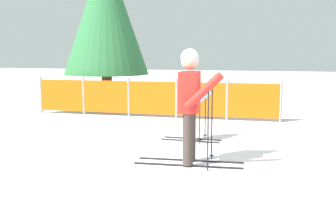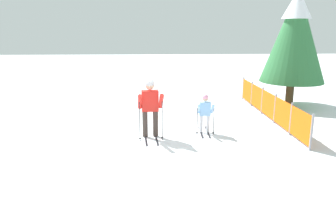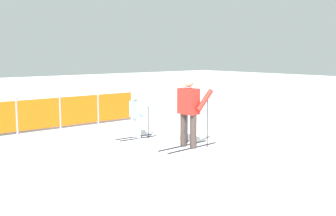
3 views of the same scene
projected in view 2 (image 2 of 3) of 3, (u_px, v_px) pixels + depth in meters
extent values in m
plane|color=white|center=(143.00, 138.00, 9.40)|extent=(60.00, 60.00, 0.00)
cube|color=black|center=(156.00, 136.00, 9.53)|extent=(1.59, 0.16, 0.02)
cube|color=black|center=(145.00, 136.00, 9.49)|extent=(1.59, 0.16, 0.02)
cylinder|color=#3F332D|center=(156.00, 123.00, 9.44)|extent=(0.15, 0.15, 0.75)
cylinder|color=#3F332D|center=(145.00, 124.00, 9.40)|extent=(0.15, 0.15, 0.75)
cube|color=red|center=(150.00, 101.00, 9.26)|extent=(0.30, 0.49, 0.59)
cylinder|color=red|center=(161.00, 101.00, 9.08)|extent=(0.52, 0.15, 0.50)
cylinder|color=red|center=(140.00, 102.00, 9.01)|extent=(0.52, 0.15, 0.50)
sphere|color=#D8AD8C|center=(150.00, 85.00, 9.15)|extent=(0.25, 0.25, 0.25)
sphere|color=silver|center=(150.00, 84.00, 9.14)|extent=(0.26, 0.26, 0.26)
cylinder|color=black|center=(162.00, 120.00, 9.12)|extent=(0.02, 0.02, 1.17)
cylinder|color=black|center=(162.00, 138.00, 9.24)|extent=(0.07, 0.07, 0.01)
cylinder|color=black|center=(140.00, 120.00, 9.05)|extent=(0.02, 0.02, 1.17)
cylinder|color=black|center=(140.00, 138.00, 9.17)|extent=(0.07, 0.07, 0.01)
cube|color=black|center=(208.00, 132.00, 9.88)|extent=(1.10, 0.09, 0.02)
cube|color=black|center=(201.00, 132.00, 9.88)|extent=(1.10, 0.09, 0.02)
cylinder|color=silver|center=(208.00, 124.00, 9.82)|extent=(0.10, 0.10, 0.52)
cylinder|color=silver|center=(201.00, 124.00, 9.82)|extent=(0.10, 0.10, 0.52)
cube|color=#8CBFF2|center=(205.00, 109.00, 9.71)|extent=(0.20, 0.33, 0.41)
cylinder|color=#8CBFF2|center=(213.00, 109.00, 9.55)|extent=(0.37, 0.10, 0.34)
cylinder|color=#8CBFF2|center=(199.00, 109.00, 9.55)|extent=(0.37, 0.10, 0.34)
sphere|color=#D8AD8C|center=(205.00, 98.00, 9.63)|extent=(0.17, 0.17, 0.17)
sphere|color=pink|center=(205.00, 97.00, 9.62)|extent=(0.18, 0.18, 0.18)
cylinder|color=black|center=(214.00, 121.00, 9.59)|extent=(0.02, 0.02, 0.81)
cylinder|color=black|center=(213.00, 133.00, 9.67)|extent=(0.07, 0.07, 0.01)
cylinder|color=black|center=(197.00, 122.00, 9.58)|extent=(0.02, 0.02, 0.81)
cylinder|color=black|center=(197.00, 133.00, 9.66)|extent=(0.07, 0.07, 0.01)
cylinder|color=gray|center=(243.00, 88.00, 14.37)|extent=(0.06, 0.06, 0.98)
cylinder|color=gray|center=(252.00, 94.00, 13.16)|extent=(0.06, 0.06, 0.98)
cylinder|color=gray|center=(262.00, 101.00, 11.95)|extent=(0.06, 0.06, 0.98)
cylinder|color=gray|center=(275.00, 109.00, 10.74)|extent=(0.06, 0.06, 0.98)
cylinder|color=gray|center=(291.00, 119.00, 9.53)|extent=(0.06, 0.06, 0.98)
cylinder|color=gray|center=(312.00, 132.00, 8.32)|extent=(0.06, 0.06, 0.98)
cube|color=#F7590D|center=(247.00, 91.00, 13.77)|extent=(1.25, 0.04, 0.82)
cube|color=#F7590D|center=(257.00, 97.00, 12.56)|extent=(1.25, 0.04, 0.82)
cube|color=#F7590D|center=(268.00, 104.00, 11.35)|extent=(1.25, 0.04, 0.82)
cube|color=#F7590D|center=(283.00, 114.00, 10.14)|extent=(1.25, 0.04, 0.82)
cube|color=#F7590D|center=(301.00, 125.00, 8.93)|extent=(1.25, 0.04, 0.82)
cylinder|color=#4C3823|center=(290.00, 94.00, 13.23)|extent=(0.31, 0.31, 0.97)
cone|color=#2E6E3C|center=(295.00, 35.00, 12.68)|extent=(2.48, 2.48, 3.63)
cone|color=white|center=(298.00, 4.00, 12.40)|extent=(1.12, 1.12, 1.09)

